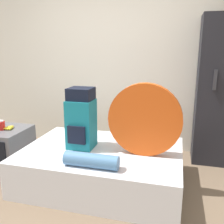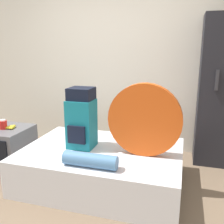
# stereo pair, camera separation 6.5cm
# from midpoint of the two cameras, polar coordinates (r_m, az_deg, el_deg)

# --- Properties ---
(ground_plane) EXTENTS (16.00, 16.00, 0.00)m
(ground_plane) POSITION_cam_midpoint_polar(r_m,az_deg,el_deg) (2.83, -8.68, -19.14)
(ground_plane) COLOR brown
(wall_back) EXTENTS (8.00, 0.05, 2.60)m
(wall_back) POSITION_cam_midpoint_polar(r_m,az_deg,el_deg) (3.96, 1.06, 10.54)
(wall_back) COLOR silver
(wall_back) RESTS_ON ground_plane
(bed) EXTENTS (1.81, 1.27, 0.42)m
(bed) POSITION_cam_midpoint_polar(r_m,az_deg,el_deg) (3.02, -1.60, -12.11)
(bed) COLOR silver
(bed) RESTS_ON ground_plane
(backpack) EXTENTS (0.30, 0.31, 0.70)m
(backpack) POSITION_cam_midpoint_polar(r_m,az_deg,el_deg) (2.90, -6.37, -1.62)
(backpack) COLOR #14707F
(backpack) RESTS_ON bed
(tent_bag) EXTENTS (0.79, 0.10, 0.79)m
(tent_bag) POSITION_cam_midpoint_polar(r_m,az_deg,el_deg) (2.67, 8.15, -1.83)
(tent_bag) COLOR #D14C14
(tent_bag) RESTS_ON bed
(sleeping_roll) EXTENTS (0.55, 0.14, 0.14)m
(sleeping_roll) POSITION_cam_midpoint_polar(r_m,az_deg,el_deg) (2.49, -4.25, -10.94)
(sleeping_roll) COLOR teal
(sleeping_roll) RESTS_ON bed
(television) EXTENTS (0.56, 0.61, 0.50)m
(television) POSITION_cam_midpoint_polar(r_m,az_deg,el_deg) (3.76, -22.15, -7.14)
(television) COLOR #5B5B60
(television) RESTS_ON ground_plane
(canister) EXTENTS (0.10, 0.10, 0.13)m
(canister) POSITION_cam_midpoint_polar(r_m,az_deg,el_deg) (3.66, -23.15, -2.65)
(canister) COLOR red
(canister) RESTS_ON television
(banana_bunch) EXTENTS (0.13, 0.16, 0.04)m
(banana_bunch) POSITION_cam_midpoint_polar(r_m,az_deg,el_deg) (3.66, -21.44, -3.18)
(banana_bunch) COLOR yellow
(banana_bunch) RESTS_ON television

